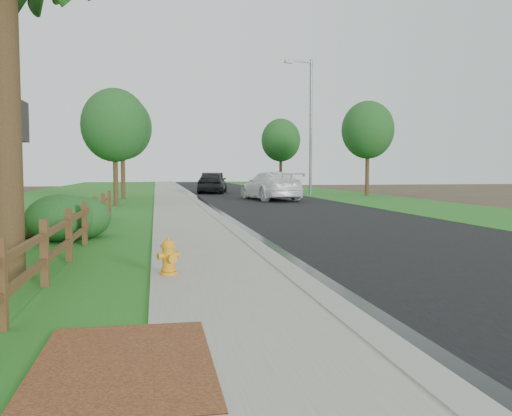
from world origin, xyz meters
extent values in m
plane|color=#3B2E20|center=(0.00, 0.00, 0.00)|extent=(120.00, 120.00, 0.00)
cube|color=black|center=(4.60, 35.00, 0.01)|extent=(8.00, 90.00, 0.02)
cube|color=gray|center=(0.40, 35.00, 0.06)|extent=(0.40, 90.00, 0.12)
cube|color=black|center=(0.75, 35.00, 0.02)|extent=(0.50, 90.00, 0.00)
cube|color=gray|center=(-0.90, 35.00, 0.05)|extent=(2.20, 90.00, 0.10)
cube|color=#25621C|center=(-2.80, 35.00, 0.03)|extent=(1.60, 90.00, 0.06)
cube|color=#25621C|center=(-8.00, 35.00, 0.02)|extent=(9.00, 90.00, 0.04)
cube|color=#25621C|center=(11.50, 35.00, 0.02)|extent=(6.00, 90.00, 0.04)
cube|color=brown|center=(-2.20, -1.00, 0.06)|extent=(1.60, 2.40, 0.11)
cube|color=#482718|center=(-3.60, 0.40, 0.55)|extent=(0.12, 0.12, 1.10)
cube|color=#482718|center=(-3.60, 2.80, 0.55)|extent=(0.12, 0.12, 1.10)
cube|color=#482718|center=(-3.60, 5.20, 0.55)|extent=(0.12, 0.12, 1.10)
cube|color=#482718|center=(-3.60, 7.60, 0.55)|extent=(0.12, 0.12, 1.10)
cube|color=#482718|center=(-3.60, 10.00, 0.55)|extent=(0.12, 0.12, 1.10)
cube|color=#482718|center=(-3.60, 12.40, 0.55)|extent=(0.12, 0.12, 1.10)
cube|color=#482718|center=(-3.60, 14.80, 0.55)|extent=(0.12, 0.12, 1.10)
cube|color=#482718|center=(-3.60, 1.60, 0.45)|extent=(0.08, 2.35, 0.10)
cube|color=#482718|center=(-3.60, 1.60, 0.85)|extent=(0.08, 2.35, 0.10)
cube|color=#482718|center=(-3.60, 4.00, 0.45)|extent=(0.08, 2.35, 0.10)
cube|color=#482718|center=(-3.60, 4.00, 0.85)|extent=(0.08, 2.35, 0.10)
cube|color=#482718|center=(-3.60, 6.40, 0.45)|extent=(0.08, 2.35, 0.10)
cube|color=#482718|center=(-3.60, 6.40, 0.85)|extent=(0.08, 2.35, 0.10)
cube|color=#482718|center=(-3.60, 8.80, 0.45)|extent=(0.08, 2.35, 0.10)
cube|color=#482718|center=(-3.60, 8.80, 0.85)|extent=(0.08, 2.35, 0.10)
cube|color=#482718|center=(-3.60, 11.20, 0.45)|extent=(0.08, 2.35, 0.10)
cube|color=#482718|center=(-3.60, 11.20, 0.85)|extent=(0.08, 2.35, 0.10)
cube|color=#482718|center=(-3.60, 13.60, 0.45)|extent=(0.08, 2.35, 0.10)
cube|color=#482718|center=(-3.60, 13.60, 0.85)|extent=(0.08, 2.35, 0.10)
cylinder|color=#382A17|center=(-4.30, 3.50, 2.75)|extent=(0.52, 0.52, 5.50)
cylinder|color=orange|center=(-1.70, 3.18, 0.13)|extent=(0.30, 0.30, 0.05)
cylinder|color=orange|center=(-1.70, 3.18, 0.36)|extent=(0.20, 0.20, 0.45)
cylinder|color=orange|center=(-1.70, 3.18, 0.19)|extent=(0.24, 0.24, 0.04)
cylinder|color=orange|center=(-1.70, 3.18, 0.59)|extent=(0.27, 0.27, 0.04)
ellipsoid|color=orange|center=(-1.70, 3.18, 0.61)|extent=(0.22, 0.22, 0.16)
cylinder|color=orange|center=(-1.70, 3.18, 0.71)|extent=(0.05, 0.05, 0.06)
cylinder|color=orange|center=(-1.65, 3.06, 0.39)|extent=(0.16, 0.15, 0.13)
cylinder|color=orange|center=(-1.84, 3.13, 0.42)|extent=(0.14, 0.14, 0.10)
cylinder|color=orange|center=(-1.56, 3.23, 0.42)|extent=(0.14, 0.14, 0.10)
imported|color=white|center=(5.07, 26.69, 0.89)|extent=(3.23, 6.25, 1.73)
imported|color=black|center=(2.56, 37.21, 0.90)|extent=(3.07, 5.50, 1.77)
imported|color=black|center=(2.70, 38.67, 0.84)|extent=(2.15, 5.09, 1.63)
cylinder|color=slate|center=(9.58, 33.46, 5.04)|extent=(0.20, 0.20, 10.08)
cube|color=slate|center=(8.71, 33.24, 9.86)|extent=(1.98, 0.64, 0.13)
cube|color=slate|center=(7.74, 32.98, 9.74)|extent=(0.66, 0.39, 0.20)
ellipsoid|color=brown|center=(-5.16, 9.45, 0.40)|extent=(1.23, 0.94, 0.80)
ellipsoid|color=#174119|center=(-4.31, 8.61, 0.62)|extent=(1.98, 1.98, 1.24)
ellipsoid|color=#174119|center=(-3.90, 9.00, 0.58)|extent=(1.95, 1.95, 1.16)
cylinder|color=#382A17|center=(-3.90, 22.42, 1.80)|extent=(0.25, 0.25, 3.61)
ellipsoid|color=#174119|center=(-3.90, 22.42, 4.12)|extent=(3.37, 3.37, 3.71)
cylinder|color=#382A17|center=(-3.90, 28.85, 1.96)|extent=(0.27, 0.27, 3.93)
ellipsoid|color=#174119|center=(-3.90, 28.85, 4.49)|extent=(3.63, 3.63, 3.99)
cylinder|color=#382A17|center=(13.00, 30.74, 2.06)|extent=(0.28, 0.28, 4.13)
ellipsoid|color=#174119|center=(13.00, 30.74, 4.72)|extent=(3.74, 3.74, 4.11)
cylinder|color=#382A17|center=(9.29, 42.10, 2.00)|extent=(0.27, 0.27, 4.00)
ellipsoid|color=#174119|center=(9.29, 42.10, 4.57)|extent=(3.54, 3.54, 3.89)
camera|label=1|loc=(-1.89, -5.95, 1.85)|focal=38.00mm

